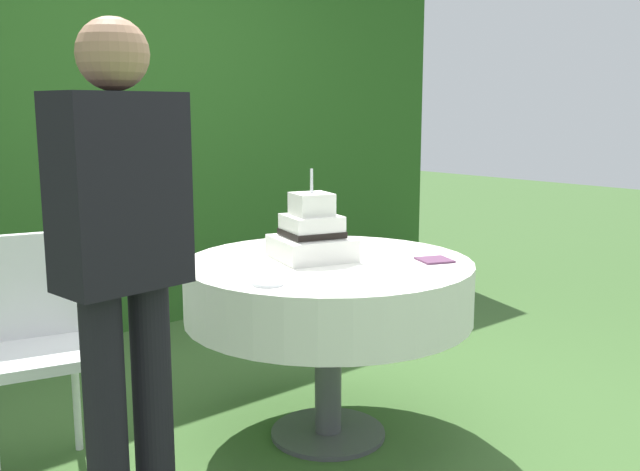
{
  "coord_description": "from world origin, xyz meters",
  "views": [
    {
      "loc": [
        -1.89,
        -2.12,
        1.36
      ],
      "look_at": [
        -0.01,
        0.04,
        0.85
      ],
      "focal_mm": 40.58,
      "sensor_mm": 36.0,
      "label": 1
    }
  ],
  "objects_px": {
    "serving_plate_near": "(297,242)",
    "serving_plate_far": "(268,283)",
    "napkin_stack": "(435,260)",
    "standing_person": "(123,260)",
    "wedding_cake": "(312,235)",
    "cake_table": "(328,290)",
    "garden_chair": "(30,331)"
  },
  "relations": [
    {
      "from": "garden_chair",
      "to": "standing_person",
      "type": "height_order",
      "value": "standing_person"
    },
    {
      "from": "wedding_cake",
      "to": "garden_chair",
      "type": "height_order",
      "value": "wedding_cake"
    },
    {
      "from": "cake_table",
      "to": "napkin_stack",
      "type": "xyz_separation_m",
      "value": [
        0.32,
        -0.28,
        0.13
      ]
    },
    {
      "from": "serving_plate_near",
      "to": "serving_plate_far",
      "type": "bearing_deg",
      "value": -136.79
    },
    {
      "from": "napkin_stack",
      "to": "standing_person",
      "type": "distance_m",
      "value": 1.33
    },
    {
      "from": "garden_chair",
      "to": "standing_person",
      "type": "bearing_deg",
      "value": -88.38
    },
    {
      "from": "serving_plate_far",
      "to": "napkin_stack",
      "type": "height_order",
      "value": "serving_plate_far"
    },
    {
      "from": "cake_table",
      "to": "standing_person",
      "type": "height_order",
      "value": "standing_person"
    },
    {
      "from": "serving_plate_near",
      "to": "napkin_stack",
      "type": "distance_m",
      "value": 0.68
    },
    {
      "from": "wedding_cake",
      "to": "serving_plate_near",
      "type": "bearing_deg",
      "value": 61.23
    },
    {
      "from": "serving_plate_far",
      "to": "garden_chair",
      "type": "height_order",
      "value": "garden_chair"
    },
    {
      "from": "serving_plate_near",
      "to": "serving_plate_far",
      "type": "height_order",
      "value": "same"
    },
    {
      "from": "napkin_stack",
      "to": "garden_chair",
      "type": "xyz_separation_m",
      "value": [
        -1.34,
        0.8,
        -0.21
      ]
    },
    {
      "from": "cake_table",
      "to": "serving_plate_far",
      "type": "distance_m",
      "value": 0.47
    },
    {
      "from": "napkin_stack",
      "to": "serving_plate_near",
      "type": "bearing_deg",
      "value": 104.74
    },
    {
      "from": "serving_plate_far",
      "to": "garden_chair",
      "type": "xyz_separation_m",
      "value": [
        -0.59,
        0.68,
        -0.21
      ]
    },
    {
      "from": "garden_chair",
      "to": "standing_person",
      "type": "relative_size",
      "value": 0.56
    },
    {
      "from": "wedding_cake",
      "to": "serving_plate_near",
      "type": "relative_size",
      "value": 3.08
    },
    {
      "from": "wedding_cake",
      "to": "napkin_stack",
      "type": "xyz_separation_m",
      "value": [
        0.34,
        -0.36,
        -0.09
      ]
    },
    {
      "from": "serving_plate_far",
      "to": "standing_person",
      "type": "relative_size",
      "value": 0.07
    },
    {
      "from": "cake_table",
      "to": "standing_person",
      "type": "distance_m",
      "value": 1.06
    },
    {
      "from": "serving_plate_near",
      "to": "serving_plate_far",
      "type": "relative_size",
      "value": 1.06
    },
    {
      "from": "cake_table",
      "to": "serving_plate_near",
      "type": "bearing_deg",
      "value": 68.83
    },
    {
      "from": "cake_table",
      "to": "serving_plate_near",
      "type": "relative_size",
      "value": 9.72
    },
    {
      "from": "serving_plate_far",
      "to": "wedding_cake",
      "type": "bearing_deg",
      "value": 30.16
    },
    {
      "from": "serving_plate_near",
      "to": "napkin_stack",
      "type": "height_order",
      "value": "serving_plate_near"
    },
    {
      "from": "cake_table",
      "to": "serving_plate_far",
      "type": "bearing_deg",
      "value": -159.65
    },
    {
      "from": "wedding_cake",
      "to": "napkin_stack",
      "type": "relative_size",
      "value": 2.96
    },
    {
      "from": "wedding_cake",
      "to": "serving_plate_far",
      "type": "distance_m",
      "value": 0.48
    },
    {
      "from": "serving_plate_near",
      "to": "napkin_stack",
      "type": "xyz_separation_m",
      "value": [
        0.17,
        -0.66,
        -0.0
      ]
    },
    {
      "from": "serving_plate_near",
      "to": "garden_chair",
      "type": "xyz_separation_m",
      "value": [
        -1.16,
        0.14,
        -0.21
      ]
    },
    {
      "from": "napkin_stack",
      "to": "garden_chair",
      "type": "relative_size",
      "value": 0.14
    }
  ]
}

